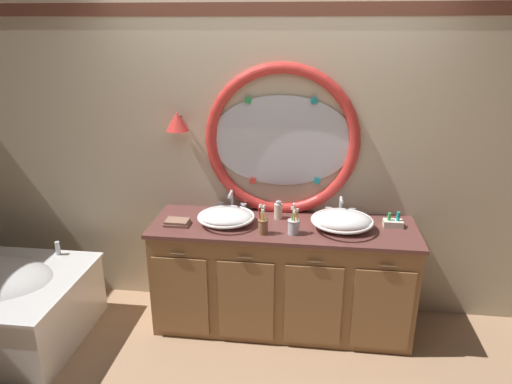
{
  "coord_description": "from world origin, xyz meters",
  "views": [
    {
      "loc": [
        0.32,
        -2.85,
        2.22
      ],
      "look_at": [
        -0.07,
        0.25,
        1.09
      ],
      "focal_mm": 32.59,
      "sensor_mm": 36.0,
      "label": 1
    }
  ],
  "objects_px": {
    "sink_basin_left": "(226,217)",
    "toiletry_basket": "(393,223)",
    "sink_basin_right": "(342,221)",
    "toothbrush_holder_right": "(294,226)",
    "folded_hand_towel": "(177,222)",
    "soap_dispenser": "(278,211)",
    "toothbrush_holder_left": "(263,225)"
  },
  "relations": [
    {
      "from": "soap_dispenser",
      "to": "toiletry_basket",
      "type": "xyz_separation_m",
      "value": [
        0.84,
        -0.05,
        -0.03
      ]
    },
    {
      "from": "toothbrush_holder_left",
      "to": "toiletry_basket",
      "type": "xyz_separation_m",
      "value": [
        0.92,
        0.24,
        -0.03
      ]
    },
    {
      "from": "sink_basin_left",
      "to": "toiletry_basket",
      "type": "xyz_separation_m",
      "value": [
        1.21,
        0.1,
        -0.02
      ]
    },
    {
      "from": "sink_basin_left",
      "to": "soap_dispenser",
      "type": "distance_m",
      "value": 0.4
    },
    {
      "from": "soap_dispenser",
      "to": "toothbrush_holder_left",
      "type": "bearing_deg",
      "value": -106.46
    },
    {
      "from": "toothbrush_holder_right",
      "to": "toiletry_basket",
      "type": "distance_m",
      "value": 0.74
    },
    {
      "from": "soap_dispenser",
      "to": "toiletry_basket",
      "type": "bearing_deg",
      "value": -3.33
    },
    {
      "from": "sink_basin_left",
      "to": "toiletry_basket",
      "type": "relative_size",
      "value": 3.07
    },
    {
      "from": "toothbrush_holder_right",
      "to": "folded_hand_towel",
      "type": "bearing_deg",
      "value": 176.69
    },
    {
      "from": "sink_basin_right",
      "to": "toiletry_basket",
      "type": "relative_size",
      "value": 3.23
    },
    {
      "from": "toothbrush_holder_right",
      "to": "soap_dispenser",
      "type": "distance_m",
      "value": 0.29
    },
    {
      "from": "toothbrush_holder_right",
      "to": "soap_dispenser",
      "type": "bearing_deg",
      "value": 116.23
    },
    {
      "from": "sink_basin_left",
      "to": "toothbrush_holder_left",
      "type": "height_order",
      "value": "toothbrush_holder_left"
    },
    {
      "from": "toothbrush_holder_left",
      "to": "toiletry_basket",
      "type": "height_order",
      "value": "toothbrush_holder_left"
    },
    {
      "from": "sink_basin_right",
      "to": "folded_hand_towel",
      "type": "distance_m",
      "value": 1.19
    },
    {
      "from": "folded_hand_towel",
      "to": "sink_basin_left",
      "type": "bearing_deg",
      "value": 10.48
    },
    {
      "from": "toothbrush_holder_left",
      "to": "toiletry_basket",
      "type": "bearing_deg",
      "value": 14.46
    },
    {
      "from": "folded_hand_towel",
      "to": "toiletry_basket",
      "type": "distance_m",
      "value": 1.57
    },
    {
      "from": "toothbrush_holder_right",
      "to": "toiletry_basket",
      "type": "xyz_separation_m",
      "value": [
        0.71,
        0.21,
        -0.03
      ]
    },
    {
      "from": "toothbrush_holder_right",
      "to": "sink_basin_right",
      "type": "bearing_deg",
      "value": 18.74
    },
    {
      "from": "toothbrush_holder_right",
      "to": "toothbrush_holder_left",
      "type": "bearing_deg",
      "value": -173.25
    },
    {
      "from": "toiletry_basket",
      "to": "toothbrush_holder_right",
      "type": "bearing_deg",
      "value": -163.3
    },
    {
      "from": "sink_basin_right",
      "to": "toothbrush_holder_right",
      "type": "relative_size",
      "value": 2.0
    },
    {
      "from": "sink_basin_right",
      "to": "folded_hand_towel",
      "type": "bearing_deg",
      "value": -176.86
    },
    {
      "from": "toothbrush_holder_right",
      "to": "soap_dispenser",
      "type": "relative_size",
      "value": 1.52
    },
    {
      "from": "sink_basin_left",
      "to": "folded_hand_towel",
      "type": "distance_m",
      "value": 0.36
    },
    {
      "from": "toothbrush_holder_right",
      "to": "toiletry_basket",
      "type": "height_order",
      "value": "toothbrush_holder_right"
    },
    {
      "from": "toothbrush_holder_left",
      "to": "toothbrush_holder_right",
      "type": "xyz_separation_m",
      "value": [
        0.21,
        0.03,
        -0.0
      ]
    },
    {
      "from": "toothbrush_holder_left",
      "to": "folded_hand_towel",
      "type": "bearing_deg",
      "value": 173.35
    },
    {
      "from": "soap_dispenser",
      "to": "toiletry_basket",
      "type": "height_order",
      "value": "soap_dispenser"
    },
    {
      "from": "sink_basin_left",
      "to": "toothbrush_holder_right",
      "type": "xyz_separation_m",
      "value": [
        0.5,
        -0.11,
        0.01
      ]
    },
    {
      "from": "toothbrush_holder_right",
      "to": "folded_hand_towel",
      "type": "relative_size",
      "value": 1.23
    }
  ]
}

